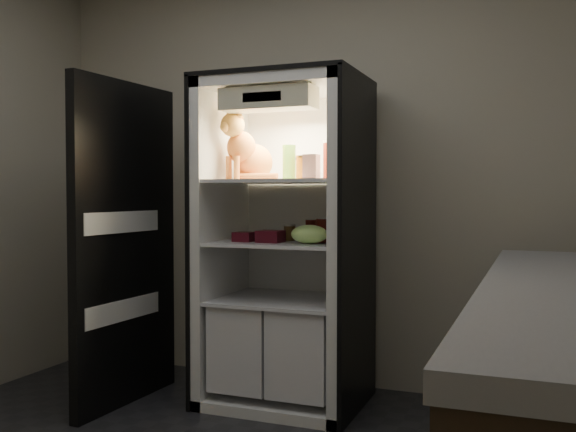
{
  "coord_description": "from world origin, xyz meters",
  "views": [
    {
      "loc": [
        1.37,
        -2.07,
        1.21
      ],
      "look_at": [
        0.03,
        1.32,
        1.08
      ],
      "focal_mm": 40.0,
      "sensor_mm": 36.0,
      "label": 1
    }
  ],
  "objects_px": {
    "soda_can_a": "(311,230)",
    "berry_box_right": "(270,236)",
    "parmesan_shaker": "(289,162)",
    "salsa_jar": "(303,168)",
    "soda_can_b": "(327,230)",
    "pepper_jar": "(335,160)",
    "cream_carton": "(311,167)",
    "berry_box_left": "(244,237)",
    "condiment_jar": "(290,232)",
    "grape_bag": "(309,234)",
    "tabby_cat": "(248,153)",
    "refrigerator": "(287,266)",
    "mayo_tub": "(301,169)",
    "soda_can_c": "(323,230)"
  },
  "relations": [
    {
      "from": "tabby_cat",
      "to": "berry_box_right",
      "type": "distance_m",
      "value": 0.52
    },
    {
      "from": "soda_can_a",
      "to": "condiment_jar",
      "type": "bearing_deg",
      "value": -151.17
    },
    {
      "from": "tabby_cat",
      "to": "soda_can_a",
      "type": "relative_size",
      "value": 3.38
    },
    {
      "from": "cream_carton",
      "to": "soda_can_b",
      "type": "relative_size",
      "value": 1.0
    },
    {
      "from": "parmesan_shaker",
      "to": "soda_can_c",
      "type": "relative_size",
      "value": 1.48
    },
    {
      "from": "parmesan_shaker",
      "to": "salsa_jar",
      "type": "xyz_separation_m",
      "value": [
        0.1,
        -0.04,
        -0.03
      ]
    },
    {
      "from": "pepper_jar",
      "to": "cream_carton",
      "type": "height_order",
      "value": "pepper_jar"
    },
    {
      "from": "grape_bag",
      "to": "berry_box_right",
      "type": "height_order",
      "value": "grape_bag"
    },
    {
      "from": "cream_carton",
      "to": "soda_can_a",
      "type": "height_order",
      "value": "cream_carton"
    },
    {
      "from": "salsa_jar",
      "to": "tabby_cat",
      "type": "bearing_deg",
      "value": 179.37
    },
    {
      "from": "soda_can_a",
      "to": "soda_can_b",
      "type": "bearing_deg",
      "value": -37.04
    },
    {
      "from": "soda_can_a",
      "to": "refrigerator",
      "type": "bearing_deg",
      "value": -160.97
    },
    {
      "from": "cream_carton",
      "to": "soda_can_c",
      "type": "height_order",
      "value": "cream_carton"
    },
    {
      "from": "soda_can_b",
      "to": "berry_box_right",
      "type": "bearing_deg",
      "value": -155.75
    },
    {
      "from": "parmesan_shaker",
      "to": "salsa_jar",
      "type": "relative_size",
      "value": 1.48
    },
    {
      "from": "tabby_cat",
      "to": "soda_can_b",
      "type": "relative_size",
      "value": 3.19
    },
    {
      "from": "berry_box_left",
      "to": "salsa_jar",
      "type": "bearing_deg",
      "value": 19.58
    },
    {
      "from": "refrigerator",
      "to": "cream_carton",
      "type": "bearing_deg",
      "value": -43.39
    },
    {
      "from": "soda_can_c",
      "to": "berry_box_left",
      "type": "relative_size",
      "value": 1.26
    },
    {
      "from": "mayo_tub",
      "to": "soda_can_a",
      "type": "distance_m",
      "value": 0.37
    },
    {
      "from": "tabby_cat",
      "to": "soda_can_b",
      "type": "xyz_separation_m",
      "value": [
        0.48,
        0.01,
        -0.44
      ]
    },
    {
      "from": "soda_can_c",
      "to": "berry_box_right",
      "type": "xyz_separation_m",
      "value": [
        -0.27,
        -0.1,
        -0.03
      ]
    },
    {
      "from": "tabby_cat",
      "to": "pepper_jar",
      "type": "relative_size",
      "value": 1.85
    },
    {
      "from": "refrigerator",
      "to": "parmesan_shaker",
      "type": "distance_m",
      "value": 0.6
    },
    {
      "from": "tabby_cat",
      "to": "berry_box_right",
      "type": "xyz_separation_m",
      "value": [
        0.19,
        -0.12,
        -0.47
      ]
    },
    {
      "from": "soda_can_a",
      "to": "berry_box_right",
      "type": "distance_m",
      "value": 0.28
    },
    {
      "from": "soda_can_b",
      "to": "refrigerator",
      "type": "bearing_deg",
      "value": 168.63
    },
    {
      "from": "parmesan_shaker",
      "to": "pepper_jar",
      "type": "height_order",
      "value": "pepper_jar"
    },
    {
      "from": "grape_bag",
      "to": "berry_box_left",
      "type": "distance_m",
      "value": 0.4
    },
    {
      "from": "parmesan_shaker",
      "to": "berry_box_left",
      "type": "relative_size",
      "value": 1.86
    },
    {
      "from": "berry_box_right",
      "to": "tabby_cat",
      "type": "bearing_deg",
      "value": 148.63
    },
    {
      "from": "soda_can_b",
      "to": "soda_can_c",
      "type": "xyz_separation_m",
      "value": [
        -0.02,
        -0.03,
        0.0
      ]
    },
    {
      "from": "mayo_tub",
      "to": "berry_box_left",
      "type": "distance_m",
      "value": 0.54
    },
    {
      "from": "salsa_jar",
      "to": "berry_box_right",
      "type": "xyz_separation_m",
      "value": [
        -0.15,
        -0.11,
        -0.38
      ]
    },
    {
      "from": "cream_carton",
      "to": "berry_box_right",
      "type": "height_order",
      "value": "cream_carton"
    },
    {
      "from": "condiment_jar",
      "to": "grape_bag",
      "type": "relative_size",
      "value": 0.46
    },
    {
      "from": "salsa_jar",
      "to": "berry_box_left",
      "type": "relative_size",
      "value": 1.26
    },
    {
      "from": "pepper_jar",
      "to": "berry_box_right",
      "type": "relative_size",
      "value": 1.7
    },
    {
      "from": "mayo_tub",
      "to": "salsa_jar",
      "type": "distance_m",
      "value": 0.18
    },
    {
      "from": "mayo_tub",
      "to": "pepper_jar",
      "type": "bearing_deg",
      "value": -17.26
    },
    {
      "from": "parmesan_shaker",
      "to": "salsa_jar",
      "type": "height_order",
      "value": "parmesan_shaker"
    },
    {
      "from": "soda_can_a",
      "to": "berry_box_left",
      "type": "height_order",
      "value": "soda_can_a"
    },
    {
      "from": "tabby_cat",
      "to": "parmesan_shaker",
      "type": "xyz_separation_m",
      "value": [
        0.24,
        0.04,
        -0.05
      ]
    },
    {
      "from": "refrigerator",
      "to": "condiment_jar",
      "type": "height_order",
      "value": "refrigerator"
    },
    {
      "from": "berry_box_left",
      "to": "berry_box_right",
      "type": "height_order",
      "value": "berry_box_right"
    },
    {
      "from": "soda_can_b",
      "to": "soda_can_a",
      "type": "bearing_deg",
      "value": 142.96
    },
    {
      "from": "refrigerator",
      "to": "mayo_tub",
      "type": "bearing_deg",
      "value": 63.43
    },
    {
      "from": "soda_can_b",
      "to": "grape_bag",
      "type": "distance_m",
      "value": 0.15
    },
    {
      "from": "soda_can_c",
      "to": "grape_bag",
      "type": "height_order",
      "value": "soda_can_c"
    },
    {
      "from": "tabby_cat",
      "to": "berry_box_right",
      "type": "bearing_deg",
      "value": -10.22
    }
  ]
}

